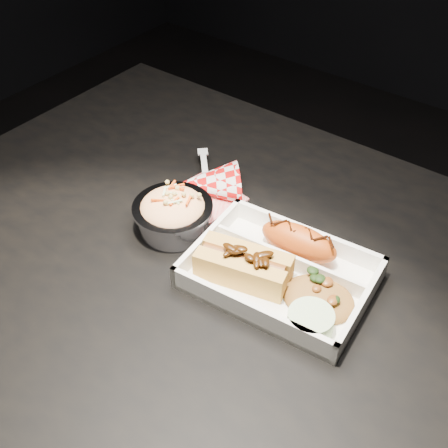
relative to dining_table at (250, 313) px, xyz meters
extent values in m
cube|color=black|center=(0.00, 0.00, 0.08)|extent=(1.20, 0.80, 0.03)
cylinder|color=black|center=(-0.55, 0.35, -0.30)|extent=(0.05, 0.05, 0.72)
cube|color=white|center=(0.04, 0.01, 0.09)|extent=(0.27, 0.20, 0.01)
cube|color=white|center=(0.03, 0.10, 0.11)|extent=(0.25, 0.03, 0.04)
cube|color=white|center=(0.05, -0.08, 0.11)|extent=(0.25, 0.03, 0.04)
cube|color=white|center=(-0.08, 0.00, 0.11)|extent=(0.02, 0.18, 0.04)
cube|color=white|center=(0.16, 0.02, 0.11)|extent=(0.02, 0.18, 0.04)
cube|color=white|center=(0.04, 0.04, 0.11)|extent=(0.23, 0.03, 0.03)
ellipsoid|color=#C34E13|center=(0.03, 0.07, 0.12)|extent=(0.12, 0.06, 0.05)
cube|color=gold|center=(0.00, -0.04, 0.12)|extent=(0.13, 0.05, 0.04)
cube|color=gold|center=(-0.01, 0.00, 0.12)|extent=(0.13, 0.05, 0.04)
cylinder|color=brown|center=(0.00, -0.02, 0.13)|extent=(0.12, 0.05, 0.03)
ellipsoid|color=#9B652D|center=(0.11, 0.01, 0.11)|extent=(0.11, 0.09, 0.03)
cylinder|color=beige|center=(0.12, -0.04, 0.11)|extent=(0.06, 0.06, 0.03)
cylinder|color=silver|center=(-0.15, 0.01, 0.11)|extent=(0.11, 0.11, 0.04)
cylinder|color=silver|center=(-0.15, 0.01, 0.13)|extent=(0.12, 0.12, 0.01)
ellipsoid|color=beige|center=(-0.15, 0.01, 0.13)|extent=(0.10, 0.10, 0.04)
cube|color=red|center=(-0.16, 0.10, 0.09)|extent=(0.12, 0.11, 0.00)
cone|color=red|center=(-0.17, 0.11, 0.11)|extent=(0.15, 0.15, 0.10)
cube|color=white|center=(-0.21, 0.15, 0.11)|extent=(0.05, 0.05, 0.00)
cube|color=white|center=(-0.23, 0.18, 0.11)|extent=(0.03, 0.03, 0.00)
camera|label=1|loc=(0.31, -0.47, 0.68)|focal=45.00mm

